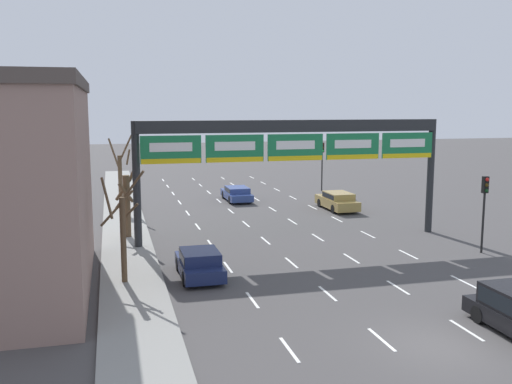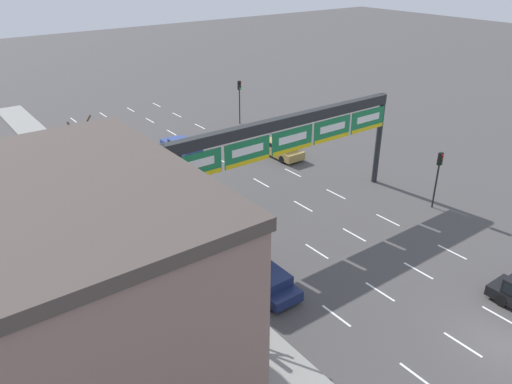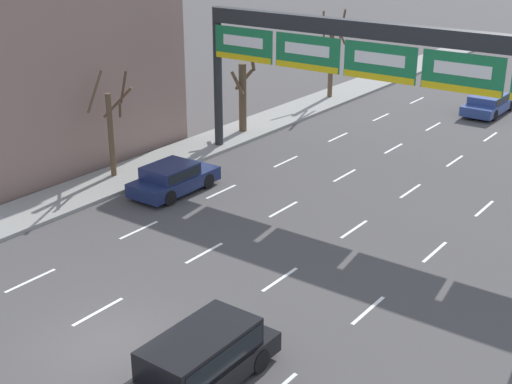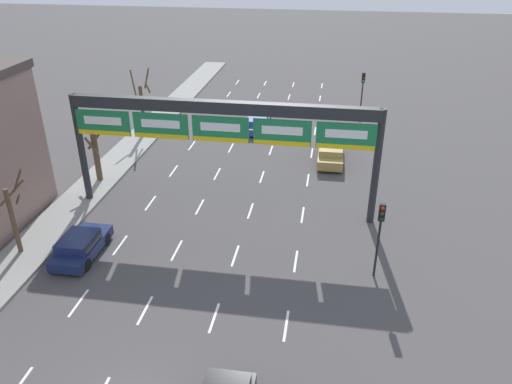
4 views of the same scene
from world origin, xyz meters
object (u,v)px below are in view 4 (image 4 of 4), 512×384
object	(u,v)px
car_navy	(80,245)
traffic_light_near_gantry	(363,87)
tree_bare_closest	(96,152)
traffic_light_mid_block	(380,225)
sign_gantry	(221,122)
car_blue	(257,123)
tree_bare_third	(142,103)
car_gold	(331,153)
tree_bare_second	(12,212)

from	to	relation	value
car_navy	traffic_light_near_gantry	bearing A→B (deg)	57.90
tree_bare_closest	traffic_light_mid_block	bearing A→B (deg)	-23.84
sign_gantry	car_navy	size ratio (longest dim) A/B	4.49
car_blue	tree_bare_closest	xyz separation A→B (m)	(-9.36, -12.05, 1.60)
sign_gantry	tree_bare_third	world-z (taller)	sign_gantry
car_navy	tree_bare_third	bearing A→B (deg)	99.67
sign_gantry	tree_bare_closest	world-z (taller)	sign_gantry
traffic_light_near_gantry	traffic_light_mid_block	size ratio (longest dim) A/B	1.09
sign_gantry	traffic_light_mid_block	distance (m)	10.90
car_gold	traffic_light_mid_block	bearing A→B (deg)	-79.73
car_blue	car_navy	bearing A→B (deg)	-106.99
sign_gantry	tree_bare_second	world-z (taller)	sign_gantry
tree_bare_second	car_blue	bearing A→B (deg)	65.00
tree_bare_closest	tree_bare_third	size ratio (longest dim) A/B	0.82
car_gold	car_blue	size ratio (longest dim) A/B	1.02
sign_gantry	car_gold	world-z (taller)	sign_gantry
sign_gantry	traffic_light_mid_block	bearing A→B (deg)	-31.18
traffic_light_mid_block	tree_bare_closest	xyz separation A→B (m)	(-18.53, 8.19, -0.75)
car_gold	traffic_light_mid_block	distance (m)	14.58
car_blue	traffic_light_mid_block	distance (m)	22.34
car_gold	car_blue	distance (m)	8.96
car_blue	traffic_light_near_gantry	world-z (taller)	traffic_light_near_gantry
tree_bare_closest	tree_bare_second	bearing A→B (deg)	-92.99
tree_bare_third	sign_gantry	bearing A→B (deg)	-51.65
car_navy	tree_bare_third	distance (m)	18.74
car_blue	sign_gantry	bearing A→B (deg)	-89.36
tree_bare_third	car_blue	bearing A→B (deg)	14.99
sign_gantry	car_gold	xyz separation A→B (m)	(6.43, 8.73, -5.12)
traffic_light_near_gantry	tree_bare_second	bearing A→B (deg)	-127.30
car_gold	tree_bare_closest	distance (m)	17.11
car_blue	tree_bare_second	size ratio (longest dim) A/B	0.96
sign_gantry	car_gold	distance (m)	11.99
sign_gantry	tree_bare_third	size ratio (longest dim) A/B	3.28
traffic_light_near_gantry	tree_bare_second	distance (m)	31.16
car_gold	traffic_light_mid_block	size ratio (longest dim) A/B	1.15
tree_bare_second	traffic_light_mid_block	bearing A→B (deg)	2.53
car_gold	tree_bare_third	bearing A→B (deg)	167.69
car_navy	tree_bare_closest	bearing A→B (deg)	108.52
sign_gantry	traffic_light_near_gantry	world-z (taller)	sign_gantry
traffic_light_near_gantry	tree_bare_third	size ratio (longest dim) A/B	0.81
car_gold	tree_bare_second	world-z (taller)	tree_bare_second
car_navy	car_gold	world-z (taller)	car_gold
tree_bare_closest	tree_bare_third	distance (m)	9.52
car_gold	tree_bare_third	xyz separation A→B (m)	(-16.12, 3.52, 2.01)
sign_gantry	traffic_light_near_gantry	bearing A→B (deg)	64.34
tree_bare_second	tree_bare_third	distance (m)	18.53
tree_bare_closest	traffic_light_near_gantry	bearing A→B (deg)	40.56
traffic_light_near_gantry	tree_bare_third	xyz separation A→B (m)	(-18.57, -6.25, -0.50)
traffic_light_near_gantry	traffic_light_mid_block	distance (m)	23.94
traffic_light_mid_block	tree_bare_third	distance (m)	25.73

